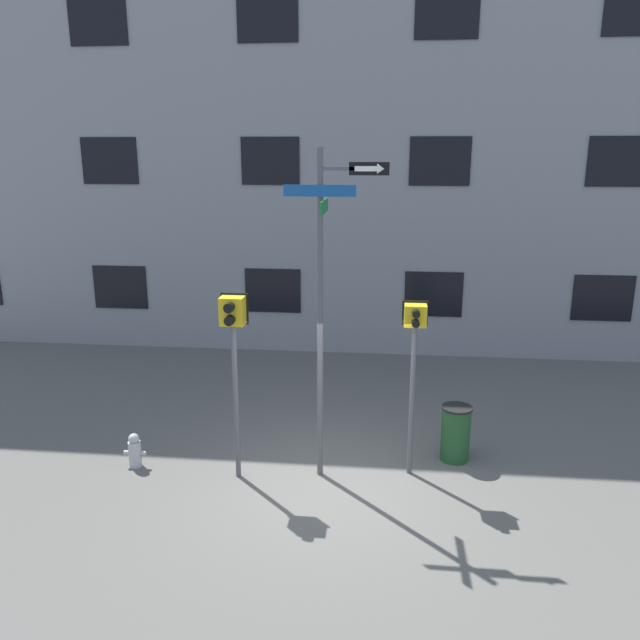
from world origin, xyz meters
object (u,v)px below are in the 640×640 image
(pedestrian_signal_right, at_px, (414,343))
(trash_bin, at_px, (456,433))
(street_sign_pole, at_px, (325,291))
(fire_hydrant, at_px, (135,451))
(pedestrian_signal_left, at_px, (233,335))

(pedestrian_signal_right, distance_m, trash_bin, 1.94)
(trash_bin, bearing_deg, street_sign_pole, -160.60)
(fire_hydrant, bearing_deg, pedestrian_signal_right, 3.28)
(pedestrian_signal_left, distance_m, trash_bin, 4.04)
(pedestrian_signal_left, height_order, pedestrian_signal_right, pedestrian_signal_left)
(pedestrian_signal_left, xyz_separation_m, pedestrian_signal_right, (2.69, 0.40, -0.17))
(pedestrian_signal_left, bearing_deg, trash_bin, 15.27)
(street_sign_pole, height_order, pedestrian_signal_left, street_sign_pole)
(pedestrian_signal_left, distance_m, pedestrian_signal_right, 2.72)
(pedestrian_signal_left, height_order, fire_hydrant, pedestrian_signal_left)
(street_sign_pole, relative_size, fire_hydrant, 8.71)
(fire_hydrant, distance_m, trash_bin, 5.26)
(trash_bin, bearing_deg, pedestrian_signal_right, -144.50)
(pedestrian_signal_right, distance_m, fire_hydrant, 4.82)
(pedestrian_signal_left, relative_size, pedestrian_signal_right, 1.05)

